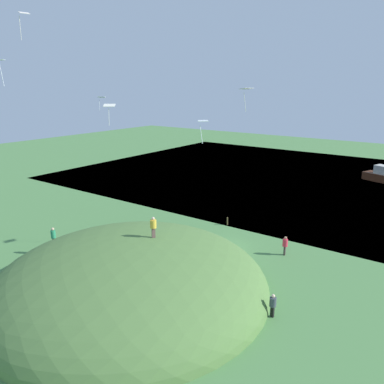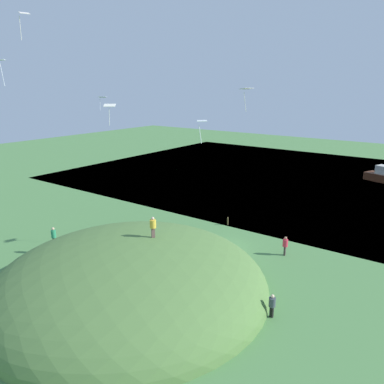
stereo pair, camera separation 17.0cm
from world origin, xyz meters
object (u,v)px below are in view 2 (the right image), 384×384
(kite_10, at_px, (102,98))
(person_on_hilltop, at_px, (54,235))
(kite_15, at_px, (1,62))
(person_walking_path, at_px, (285,244))
(kite_14, at_px, (23,16))
(mooring_post, at_px, (228,221))
(person_with_child, at_px, (153,225))
(person_near_shore, at_px, (272,303))
(kite_8, at_px, (202,122))
(kite_7, at_px, (110,106))
(kite_0, at_px, (246,90))

(kite_10, bearing_deg, person_on_hilltop, 22.74)
(kite_15, bearing_deg, kite_10, -173.80)
(person_walking_path, height_order, kite_14, kite_14)
(person_walking_path, height_order, mooring_post, person_walking_path)
(person_with_child, xyz_separation_m, person_near_shore, (-1.31, 8.85, -3.76))
(kite_14, bearing_deg, kite_10, -149.72)
(person_walking_path, relative_size, kite_8, 1.42)
(kite_7, distance_m, kite_10, 8.58)
(person_with_child, height_order, kite_8, kite_8)
(person_near_shore, relative_size, person_walking_path, 0.93)
(person_near_shore, distance_m, kite_0, 16.36)
(person_near_shore, height_order, mooring_post, person_near_shore)
(kite_8, xyz_separation_m, kite_15, (0.17, -19.33, 3.69))
(person_walking_path, bearing_deg, mooring_post, 60.08)
(person_with_child, relative_size, kite_15, 0.76)
(person_on_hilltop, bearing_deg, kite_15, -84.12)
(kite_0, xyz_separation_m, kite_10, (-0.17, -17.25, -0.94))
(person_on_hilltop, distance_m, kite_15, 14.68)
(person_on_hilltop, distance_m, kite_14, 17.42)
(kite_0, distance_m, kite_15, 19.58)
(person_on_hilltop, distance_m, kite_7, 12.14)
(person_on_hilltop, bearing_deg, kite_8, 71.58)
(person_walking_path, height_order, kite_10, kite_10)
(person_with_child, xyz_separation_m, person_walking_path, (-10.67, 5.72, -3.68))
(person_with_child, relative_size, kite_14, 0.89)
(kite_14, height_order, mooring_post, kite_14)
(person_near_shore, bearing_deg, person_on_hilltop, 17.56)
(kite_0, height_order, kite_10, kite_0)
(kite_10, height_order, kite_15, kite_15)
(kite_7, height_order, kite_14, kite_14)
(kite_0, relative_size, kite_8, 1.54)
(kite_14, bearing_deg, kite_8, 97.08)
(person_near_shore, height_order, kite_14, kite_14)
(person_on_hilltop, height_order, kite_8, kite_8)
(kite_8, bearing_deg, kite_14, -82.92)
(person_on_hilltop, distance_m, kite_0, 20.41)
(kite_8, distance_m, mooring_post, 21.79)
(kite_0, bearing_deg, kite_14, -38.24)
(mooring_post, bearing_deg, kite_15, -34.68)
(mooring_post, bearing_deg, kite_14, -16.25)
(person_walking_path, distance_m, kite_15, 27.77)
(person_near_shore, relative_size, kite_0, 0.86)
(person_on_hilltop, relative_size, kite_0, 0.96)
(kite_0, distance_m, mooring_post, 15.38)
(kite_10, distance_m, mooring_post, 18.66)
(kite_8, bearing_deg, person_on_hilltop, -93.41)
(kite_15, height_order, mooring_post, kite_15)
(person_walking_path, bearing_deg, kite_0, 113.76)
(person_on_hilltop, xyz_separation_m, kite_15, (1.14, -3.00, 14.32))
(person_on_hilltop, xyz_separation_m, kite_8, (0.97, 16.33, 10.64))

